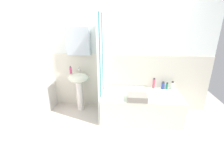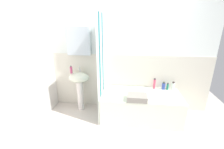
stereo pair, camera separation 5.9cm
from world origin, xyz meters
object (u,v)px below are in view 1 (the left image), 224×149
(soap_dispenser, at_px, (71,70))
(bathtub, at_px, (140,105))
(shampoo_bottle, at_px, (154,83))
(towel_folded, at_px, (137,97))
(sink, at_px, (79,83))
(body_wash_bottle, at_px, (172,85))
(lotion_bottle, at_px, (167,86))
(conditioner_bottle, at_px, (163,85))

(soap_dispenser, height_order, bathtub, soap_dispenser)
(shampoo_bottle, distance_m, towel_folded, 0.66)
(sink, distance_m, soap_dispenser, 0.33)
(sink, height_order, towel_folded, sink)
(shampoo_bottle, bearing_deg, body_wash_bottle, -1.37)
(lotion_bottle, xyz_separation_m, towel_folded, (-0.64, -0.52, -0.02))
(conditioner_bottle, bearing_deg, sink, -176.60)
(bathtub, height_order, conditioner_bottle, conditioner_bottle)
(sink, distance_m, bathtub, 1.34)
(soap_dispenser, bearing_deg, shampoo_bottle, 5.17)
(lotion_bottle, xyz_separation_m, shampoo_bottle, (-0.26, 0.02, 0.04))
(towel_folded, bearing_deg, body_wash_bottle, 35.40)
(lotion_bottle, relative_size, towel_folded, 0.41)
(conditioner_bottle, height_order, shampoo_bottle, shampoo_bottle)
(sink, xyz_separation_m, bathtub, (1.28, -0.18, -0.36))
(bathtub, bearing_deg, lotion_bottle, 26.31)
(sink, height_order, shampoo_bottle, sink)
(towel_folded, bearing_deg, sink, 160.42)
(shampoo_bottle, xyz_separation_m, towel_folded, (-0.37, -0.54, -0.06))
(sink, bearing_deg, body_wash_bottle, 3.13)
(sink, xyz_separation_m, soap_dispenser, (-0.14, -0.04, 0.30))
(shampoo_bottle, bearing_deg, sink, -175.80)
(bathtub, bearing_deg, conditioner_bottle, 30.95)
(sink, distance_m, lotion_bottle, 1.83)
(conditioner_bottle, relative_size, shampoo_bottle, 0.70)
(lotion_bottle, bearing_deg, towel_folded, -140.92)
(lotion_bottle, height_order, towel_folded, lotion_bottle)
(soap_dispenser, bearing_deg, body_wash_bottle, 4.00)
(soap_dispenser, height_order, shampoo_bottle, soap_dispenser)
(sink, xyz_separation_m, body_wash_bottle, (1.94, 0.11, -0.02))
(conditioner_bottle, bearing_deg, soap_dispenser, -175.67)
(bathtub, relative_size, towel_folded, 4.30)
(soap_dispenser, xyz_separation_m, towel_folded, (1.33, -0.39, -0.34))
(body_wash_bottle, xyz_separation_m, lotion_bottle, (-0.11, -0.01, -0.01))
(bathtub, relative_size, conditioner_bottle, 9.71)
(soap_dispenser, height_order, conditioner_bottle, soap_dispenser)
(soap_dispenser, bearing_deg, bathtub, -5.55)
(sink, relative_size, towel_folded, 2.40)
(sink, height_order, soap_dispenser, soap_dispenser)
(bathtub, bearing_deg, soap_dispenser, 174.45)
(conditioner_bottle, bearing_deg, shampoo_bottle, 176.60)
(lotion_bottle, height_order, conditioner_bottle, conditioner_bottle)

